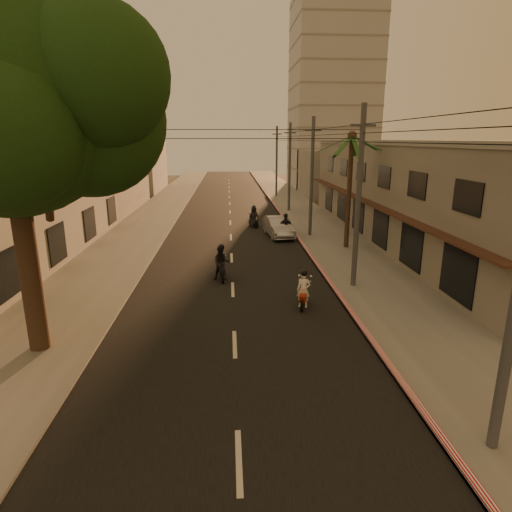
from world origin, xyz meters
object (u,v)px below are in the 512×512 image
(broadleaf_tree, at_px, (20,103))
(scooter_red, at_px, (304,291))
(scooter_mid_b, at_px, (285,227))
(parked_car, at_px, (278,227))
(palm_tree, at_px, (352,143))
(scooter_mid_a, at_px, (222,264))
(scooter_far_a, at_px, (254,217))

(broadleaf_tree, height_order, scooter_red, broadleaf_tree)
(scooter_mid_b, xyz_separation_m, parked_car, (-0.45, 0.78, -0.10))
(broadleaf_tree, relative_size, palm_tree, 1.48)
(palm_tree, relative_size, scooter_mid_b, 4.13)
(parked_car, bearing_deg, scooter_red, -99.28)
(scooter_mid_a, distance_m, scooter_mid_b, 10.78)
(broadleaf_tree, height_order, scooter_far_a, broadleaf_tree)
(palm_tree, xyz_separation_m, parked_car, (-4.28, 4.12, -6.38))
(parked_car, bearing_deg, scooter_mid_b, -67.04)
(scooter_red, height_order, scooter_mid_a, scooter_mid_a)
(broadleaf_tree, xyz_separation_m, palm_tree, (14.61, 13.86, -1.33))
(scooter_red, height_order, scooter_far_a, scooter_far_a)
(scooter_mid_a, xyz_separation_m, scooter_far_a, (2.58, 14.17, -0.03))
(palm_tree, xyz_separation_m, scooter_red, (-4.82, -10.50, -6.37))
(scooter_mid_a, bearing_deg, broadleaf_tree, -133.77)
(scooter_red, bearing_deg, palm_tree, 80.78)
(broadleaf_tree, distance_m, scooter_mid_b, 21.67)
(scooter_red, bearing_deg, scooter_mid_a, 147.51)
(palm_tree, xyz_separation_m, scooter_mid_b, (-3.83, 3.34, -6.28))
(parked_car, bearing_deg, palm_tree, -51.07)
(scooter_red, relative_size, scooter_mid_a, 0.87)
(broadleaf_tree, bearing_deg, parked_car, 60.11)
(palm_tree, relative_size, parked_car, 1.69)
(broadleaf_tree, bearing_deg, palm_tree, 43.48)
(broadleaf_tree, height_order, scooter_mid_a, broadleaf_tree)
(broadleaf_tree, distance_m, parked_car, 22.12)
(scooter_mid_a, bearing_deg, palm_tree, 31.61)
(broadleaf_tree, bearing_deg, scooter_red, 18.94)
(scooter_mid_b, bearing_deg, parked_car, 118.80)
(scooter_far_a, height_order, parked_car, scooter_far_a)
(scooter_red, height_order, scooter_mid_b, scooter_mid_b)
(scooter_far_a, bearing_deg, palm_tree, -72.01)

